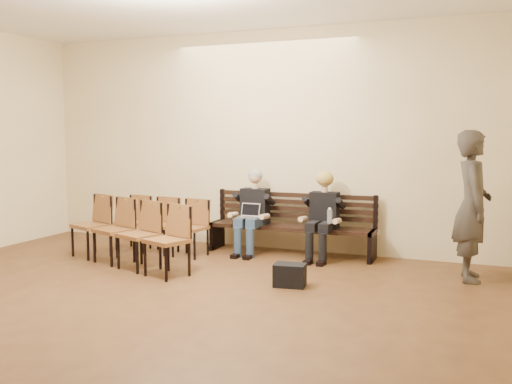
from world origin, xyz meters
TOP-DOWN VIEW (x-y plane):
  - ground at (0.00, 0.00)m, footprint 10.00×10.00m
  - room_walls at (0.00, 0.79)m, footprint 8.02×10.01m
  - bench at (0.58, 4.65)m, footprint 2.60×0.90m
  - seated_man at (-0.01, 4.53)m, footprint 0.52×0.73m
  - seated_woman at (1.12, 4.53)m, footprint 0.51×0.71m
  - laptop at (-0.01, 4.33)m, footprint 0.34×0.28m
  - water_bottle at (1.28, 4.30)m, footprint 0.07×0.07m
  - bag at (1.16, 2.89)m, footprint 0.41×0.30m
  - passerby at (3.19, 4.05)m, footprint 0.64×0.87m
  - chair_row_front at (-1.34, 4.00)m, footprint 1.61×0.64m
  - chair_row_back at (-1.34, 3.07)m, footprint 2.33×1.27m

SIDE VIEW (x-z plane):
  - ground at x=0.00m, z-range 0.00..0.00m
  - bag at x=1.16m, z-range 0.00..0.28m
  - bench at x=0.58m, z-range 0.00..0.45m
  - chair_row_front at x=-1.34m, z-range 0.00..0.87m
  - chair_row_back at x=-1.34m, z-range 0.00..0.94m
  - laptop at x=-0.01m, z-range 0.45..0.67m
  - water_bottle at x=1.28m, z-range 0.45..0.68m
  - seated_woman at x=1.12m, z-range 0.00..1.19m
  - seated_man at x=-0.01m, z-range 0.00..1.26m
  - passerby at x=3.19m, z-range 0.00..2.20m
  - room_walls at x=0.00m, z-range 0.78..4.29m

